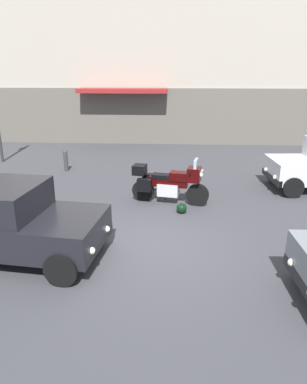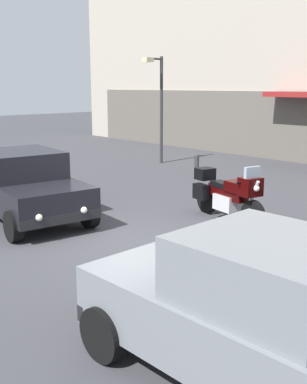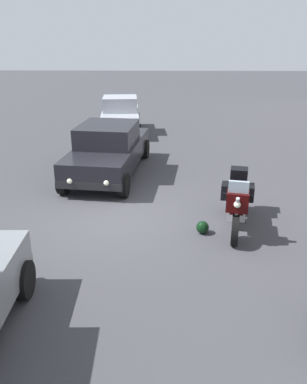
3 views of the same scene
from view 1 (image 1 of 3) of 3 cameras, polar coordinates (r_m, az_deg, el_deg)
name	(u,v)px [view 1 (image 1 of 3)]	position (r m, az deg, el deg)	size (l,w,h in m)	color
ground_plane	(144,245)	(8.21, -1.53, -8.27)	(80.00, 80.00, 0.00)	#38383D
building_facade_rear	(164,43)	(19.93, 1.65, 22.43)	(34.88, 3.40, 10.03)	#A89E8E
motorcycle	(168,183)	(10.46, 2.37, 1.49)	(2.24, 0.97, 1.36)	black
helmet	(182,208)	(9.88, 4.44, -2.57)	(0.28, 0.28, 0.28)	black
bollard_curbside	(66,160)	(14.25, -13.64, 4.94)	(0.16, 0.16, 0.82)	#333338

